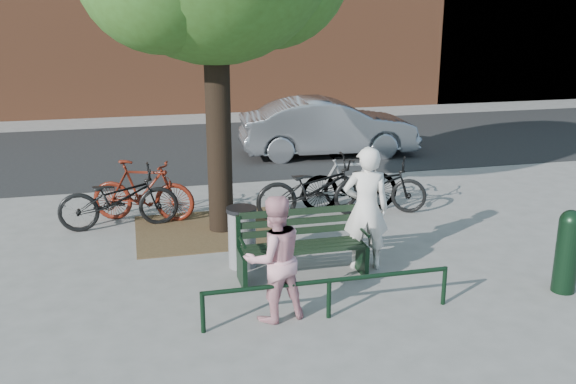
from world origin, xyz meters
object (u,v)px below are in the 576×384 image
object	(u,v)px
park_bench	(301,243)
person_right	(274,259)
bollard	(568,248)
bicycle_c	(315,188)
person_left	(366,208)
litter_bin	(242,237)
parked_car	(328,127)

from	to	relation	value
park_bench	person_right	xyz separation A→B (m)	(-0.63, -1.13, 0.29)
bollard	bicycle_c	xyz separation A→B (m)	(-2.33, 3.62, -0.05)
person_left	park_bench	bearing A→B (deg)	18.48
person_left	litter_bin	world-z (taller)	person_left
park_bench	bollard	world-z (taller)	bollard
person_left	parked_car	size ratio (longest dim) A/B	0.41
park_bench	person_left	world-z (taller)	person_left
person_left	litter_bin	bearing A→B (deg)	-0.81
litter_bin	bicycle_c	world-z (taller)	bicycle_c
person_right	parked_car	bearing A→B (deg)	-122.83
person_left	bicycle_c	bearing A→B (deg)	-73.80
park_bench	parked_car	bearing A→B (deg)	69.84
person_right	litter_bin	size ratio (longest dim) A/B	1.74
litter_bin	bicycle_c	distance (m)	2.40
park_bench	parked_car	xyz separation A→B (m)	(2.54, 6.91, 0.23)
litter_bin	bicycle_c	xyz separation A→B (m)	(1.60, 1.79, 0.10)
person_left	person_right	distance (m)	1.99
person_right	bicycle_c	xyz separation A→B (m)	(1.50, 3.44, -0.21)
litter_bin	person_right	bearing A→B (deg)	-86.60
bollard	person_right	bearing A→B (deg)	177.36
bollard	litter_bin	xyz separation A→B (m)	(-3.93, 1.83, -0.15)
parked_car	litter_bin	bearing A→B (deg)	156.67
person_right	litter_bin	world-z (taller)	person_right
park_bench	person_left	xyz separation A→B (m)	(0.95, 0.07, 0.40)
bollard	parked_car	bearing A→B (deg)	94.62
bicycle_c	litter_bin	bearing A→B (deg)	137.92
person_left	bicycle_c	world-z (taller)	person_left
person_left	bicycle_c	size ratio (longest dim) A/B	0.84
parked_car	person_right	bearing A→B (deg)	162.24
person_left	parked_car	distance (m)	7.02
litter_bin	parked_car	bearing A→B (deg)	62.92
bollard	parked_car	world-z (taller)	parked_car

